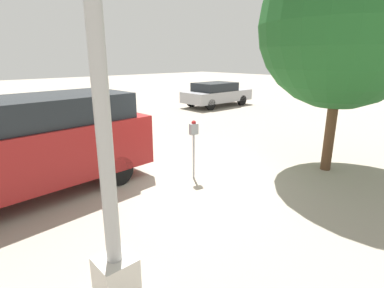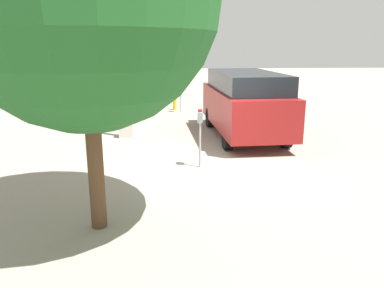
{
  "view_description": "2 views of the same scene",
  "coord_description": "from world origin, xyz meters",
  "views": [
    {
      "loc": [
        4.71,
        5.37,
        2.86
      ],
      "look_at": [
        -0.14,
        0.09,
        0.78
      ],
      "focal_mm": 28.0,
      "sensor_mm": 36.0,
      "label": 1
    },
    {
      "loc": [
        -8.67,
        1.1,
        2.9
      ],
      "look_at": [
        -0.58,
        0.6,
        0.76
      ],
      "focal_mm": 35.0,
      "sensor_mm": 36.0,
      "label": 2
    }
  ],
  "objects": [
    {
      "name": "parking_meter_far",
      "position": [
        7.78,
        0.57,
        1.0
      ],
      "size": [
        0.22,
        0.14,
        1.36
      ],
      "rotation": [
        0.0,
        0.0,
        -0.18
      ],
      "color": "#9E9EA3",
      "rests_on": "ground"
    },
    {
      "name": "parking_meter_near",
      "position": [
        0.05,
        0.36,
        1.07
      ],
      "size": [
        0.22,
        0.14,
        1.45
      ],
      "rotation": [
        0.0,
        0.0,
        -0.18
      ],
      "color": "#9E9EA3",
      "rests_on": "ground"
    },
    {
      "name": "fire_hydrant",
      "position": [
        8.49,
        0.82,
        0.37
      ],
      "size": [
        0.16,
        0.16,
        0.75
      ],
      "color": "gold",
      "rests_on": "ground"
    },
    {
      "name": "parked_van",
      "position": [
        3.16,
        -1.34,
        1.14
      ],
      "size": [
        5.12,
        2.22,
        2.09
      ],
      "rotation": [
        0.0,
        0.0,
        0.05
      ],
      "color": "maroon",
      "rests_on": "ground"
    },
    {
      "name": "lamp_post",
      "position": [
        3.33,
        2.5,
        2.34
      ],
      "size": [
        0.44,
        0.44,
        6.55
      ],
      "color": "beige",
      "rests_on": "ground"
    },
    {
      "name": "ground_plane",
      "position": [
        0.0,
        0.0,
        0.0
      ],
      "size": [
        80.0,
        80.0,
        0.0
      ],
      "primitive_type": "plane",
      "color": "gray"
    }
  ]
}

